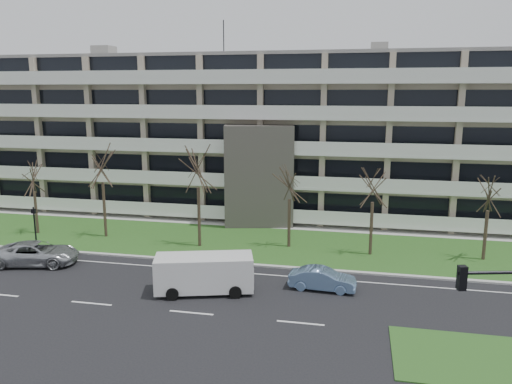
% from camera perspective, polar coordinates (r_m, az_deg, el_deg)
% --- Properties ---
extents(ground, '(160.00, 160.00, 0.00)m').
position_cam_1_polar(ground, '(28.29, -7.40, -13.53)').
color(ground, black).
rests_on(ground, ground).
extents(grass_verge, '(90.00, 10.00, 0.06)m').
position_cam_1_polar(grass_verge, '(39.96, -1.26, -5.82)').
color(grass_verge, '#27501A').
rests_on(grass_verge, ground).
extents(curb, '(90.00, 0.35, 0.12)m').
position_cam_1_polar(curb, '(35.35, -3.12, -8.13)').
color(curb, '#B2B2AD').
rests_on(curb, ground).
extents(sidewalk, '(90.00, 2.00, 0.08)m').
position_cam_1_polar(sidewalk, '(45.11, 0.32, -3.77)').
color(sidewalk, '#B2B2AD').
rests_on(sidewalk, ground).
extents(grass_median, '(7.00, 5.00, 0.06)m').
position_cam_1_polar(grass_median, '(25.70, 23.39, -17.09)').
color(grass_median, '#27501A').
rests_on(grass_median, ground).
extents(lane_edge_line, '(90.00, 0.12, 0.01)m').
position_cam_1_polar(lane_edge_line, '(34.01, -3.77, -9.04)').
color(lane_edge_line, white).
rests_on(lane_edge_line, ground).
extents(apartment_building, '(60.50, 15.10, 18.75)m').
position_cam_1_polar(apartment_building, '(50.40, 1.88, 6.60)').
color(apartment_building, tan).
rests_on(apartment_building, ground).
extents(silver_pickup, '(6.17, 3.81, 1.60)m').
position_cam_1_polar(silver_pickup, '(38.23, -23.84, -6.43)').
color(silver_pickup, '#B0B3B8').
rests_on(silver_pickup, ground).
extents(blue_sedan, '(4.13, 1.64, 1.34)m').
position_cam_1_polar(blue_sedan, '(31.10, 7.60, -9.83)').
color(blue_sedan, '#7DA5D9').
rests_on(blue_sedan, ground).
extents(white_van, '(6.18, 3.68, 2.26)m').
position_cam_1_polar(white_van, '(30.38, -5.81, -8.93)').
color(white_van, white).
rests_on(white_van, ground).
extents(pedestrian_signal, '(0.31, 0.25, 3.20)m').
position_cam_1_polar(pedestrian_signal, '(41.99, -23.99, -3.13)').
color(pedestrian_signal, black).
rests_on(pedestrian_signal, ground).
extents(tree_1, '(3.25, 3.25, 6.51)m').
position_cam_1_polar(tree_1, '(45.39, -24.15, 1.79)').
color(tree_1, '#382B21').
rests_on(tree_1, ground).
extents(tree_2, '(4.10, 4.10, 8.21)m').
position_cam_1_polar(tree_2, '(42.13, -17.25, 3.43)').
color(tree_2, '#382B21').
rests_on(tree_2, ground).
extents(tree_3, '(4.18, 4.18, 8.36)m').
position_cam_1_polar(tree_3, '(37.95, -6.67, 3.21)').
color(tree_3, '#382B21').
rests_on(tree_3, ground).
extents(tree_4, '(3.40, 3.40, 6.81)m').
position_cam_1_polar(tree_4, '(37.77, 3.87, 1.36)').
color(tree_4, '#382B21').
rests_on(tree_4, ground).
extents(tree_5, '(3.57, 3.57, 7.14)m').
position_cam_1_polar(tree_5, '(36.78, 13.28, 1.21)').
color(tree_5, '#382B21').
rests_on(tree_5, ground).
extents(tree_6, '(3.27, 3.27, 6.53)m').
position_cam_1_polar(tree_6, '(38.39, 25.13, 0.12)').
color(tree_6, '#382B21').
rests_on(tree_6, ground).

